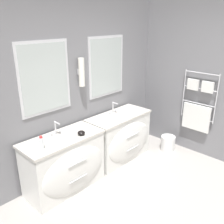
% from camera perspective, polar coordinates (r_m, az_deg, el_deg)
% --- Properties ---
extents(wall_back, '(5.42, 0.17, 2.60)m').
position_cam_1_polar(wall_back, '(3.62, -10.61, 5.01)').
color(wall_back, slate).
rests_on(wall_back, ground_plane).
extents(wall_right, '(0.13, 3.84, 2.60)m').
position_cam_1_polar(wall_right, '(4.44, 19.07, 6.89)').
color(wall_right, slate).
rests_on(wall_right, ground_plane).
extents(vanity_left, '(1.11, 0.57, 0.78)m').
position_cam_1_polar(vanity_left, '(3.54, -10.63, -11.44)').
color(vanity_left, white).
rests_on(vanity_left, ground_plane).
extents(vanity_right, '(1.11, 0.57, 0.78)m').
position_cam_1_polar(vanity_right, '(4.20, 1.88, -5.64)').
color(vanity_right, white).
rests_on(vanity_right, ground_plane).
extents(faucet_left, '(0.17, 0.12, 0.19)m').
position_cam_1_polar(faucet_left, '(3.43, -12.68, -3.67)').
color(faucet_left, silver).
rests_on(faucet_left, vanity_left).
extents(faucet_right, '(0.17, 0.12, 0.19)m').
position_cam_1_polar(faucet_right, '(4.11, 0.35, 0.96)').
color(faucet_right, silver).
rests_on(faucet_right, vanity_right).
extents(toiletry_bottle, '(0.06, 0.06, 0.17)m').
position_cam_1_polar(toiletry_bottle, '(3.12, -15.81, -6.85)').
color(toiletry_bottle, silver).
rests_on(toiletry_bottle, vanity_left).
extents(amenity_bowl, '(0.10, 0.10, 0.06)m').
position_cam_1_polar(amenity_bowl, '(3.39, -7.04, -4.76)').
color(amenity_bowl, black).
rests_on(amenity_bowl, vanity_left).
extents(waste_bin, '(0.25, 0.25, 0.26)m').
position_cam_1_polar(waste_bin, '(4.68, 12.65, -6.87)').
color(waste_bin, silver).
rests_on(waste_bin, ground_plane).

